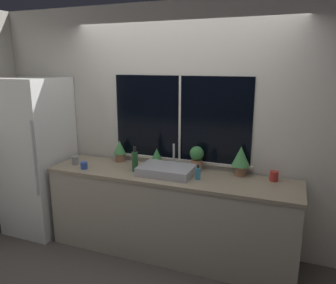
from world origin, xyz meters
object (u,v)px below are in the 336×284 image
at_px(potted_plant_far_right, 241,158).
at_px(mug_red, 274,176).
at_px(potted_plant_far_left, 120,150).
at_px(mug_blue, 84,165).
at_px(bottle_tall, 135,161).
at_px(soap_bottle, 198,173).
at_px(potted_plant_center_left, 157,157).
at_px(sink, 167,170).
at_px(potted_plant_center_right, 197,157).
at_px(refrigerator, 37,156).
at_px(mug_grey, 75,160).

xyz_separation_m(potted_plant_far_right, mug_red, (0.34, -0.03, -0.14)).
height_order(potted_plant_far_left, mug_blue, potted_plant_far_left).
relative_size(mug_blue, mug_red, 0.81).
height_order(bottle_tall, mug_red, bottle_tall).
relative_size(potted_plant_far_right, soap_bottle, 2.05).
height_order(potted_plant_center_left, bottle_tall, bottle_tall).
bearing_deg(bottle_tall, sink, 4.52).
distance_m(sink, mug_blue, 0.94).
xyz_separation_m(potted_plant_center_left, mug_blue, (-0.71, -0.40, -0.06)).
bearing_deg(soap_bottle, mug_blue, -173.91).
bearing_deg(mug_blue, bottle_tall, 13.33).
height_order(sink, potted_plant_center_right, sink).
xyz_separation_m(bottle_tall, mug_red, (1.43, 0.23, -0.07)).
height_order(soap_bottle, bottle_tall, bottle_tall).
relative_size(refrigerator, soap_bottle, 12.40).
distance_m(refrigerator, potted_plant_far_right, 2.46).
bearing_deg(potted_plant_center_left, refrigerator, -170.13).
distance_m(potted_plant_far_right, mug_red, 0.37).
bearing_deg(soap_bottle, potted_plant_far_left, 165.83).
distance_m(mug_blue, mug_red, 2.02).
relative_size(sink, potted_plant_far_right, 1.78).
bearing_deg(sink, soap_bottle, -4.25).
bearing_deg(mug_blue, potted_plant_far_right, 13.60).
xyz_separation_m(potted_plant_far_left, bottle_tall, (0.34, -0.27, -0.03)).
height_order(potted_plant_center_right, potted_plant_far_right, potted_plant_far_right).
bearing_deg(potted_plant_far_left, mug_blue, -119.84).
height_order(refrigerator, sink, refrigerator).
bearing_deg(potted_plant_center_left, potted_plant_center_right, 0.00).
height_order(refrigerator, soap_bottle, refrigerator).
relative_size(potted_plant_far_left, potted_plant_center_right, 0.93).
relative_size(bottle_tall, mug_red, 2.80).
relative_size(sink, mug_grey, 6.05).
bearing_deg(potted_plant_far_right, mug_grey, -171.17).
xyz_separation_m(soap_bottle, bottle_tall, (-0.71, -0.00, 0.05)).
bearing_deg(mug_red, potted_plant_center_left, 178.47).
bearing_deg(mug_grey, sink, 2.56).
distance_m(potted_plant_center_left, mug_grey, 0.95).
height_order(potted_plant_center_right, mug_red, potted_plant_center_right).
xyz_separation_m(refrigerator, mug_grey, (0.59, -0.03, 0.02)).
bearing_deg(potted_plant_center_right, mug_blue, -161.30).
distance_m(refrigerator, potted_plant_center_left, 1.52).
xyz_separation_m(refrigerator, mug_red, (2.78, 0.23, 0.02)).
bearing_deg(soap_bottle, potted_plant_center_right, 109.53).
distance_m(potted_plant_far_right, mug_blue, 1.70).
relative_size(potted_plant_far_left, mug_blue, 3.19).
distance_m(sink, potted_plant_center_left, 0.32).
bearing_deg(refrigerator, potted_plant_center_right, 7.53).
xyz_separation_m(potted_plant_center_right, mug_red, (0.81, -0.03, -0.10)).
height_order(potted_plant_far_left, mug_grey, potted_plant_far_left).
distance_m(soap_bottle, mug_blue, 1.28).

